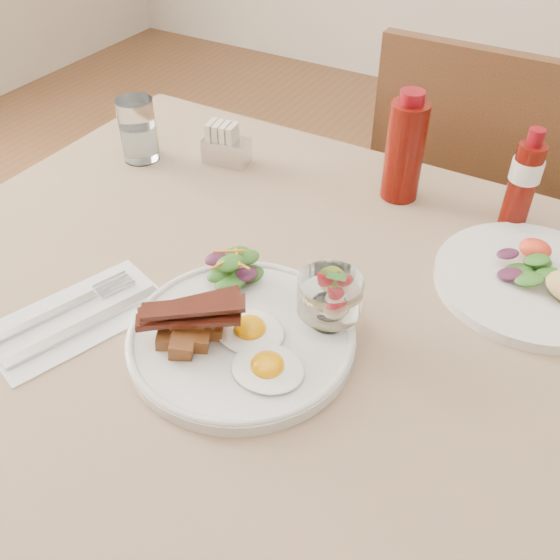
{
  "coord_description": "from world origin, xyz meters",
  "views": [
    {
      "loc": [
        0.2,
        -0.53,
        1.31
      ],
      "look_at": [
        -0.09,
        -0.03,
        0.82
      ],
      "focal_mm": 40.0,
      "sensor_mm": 36.0,
      "label": 1
    }
  ],
  "objects_px": {
    "main_plate": "(241,338)",
    "sugar_caddy": "(225,146)",
    "hot_sauce_bottle": "(523,181)",
    "fruit_cup": "(330,295)",
    "table": "(350,376)",
    "chair_far": "(474,219)",
    "water_glass": "(139,133)",
    "ketchup_bottle": "(405,149)",
    "second_plate": "(547,283)"
  },
  "relations": [
    {
      "from": "chair_far",
      "to": "water_glass",
      "type": "relative_size",
      "value": 8.46
    },
    {
      "from": "hot_sauce_bottle",
      "to": "sugar_caddy",
      "type": "relative_size",
      "value": 1.87
    },
    {
      "from": "chair_far",
      "to": "hot_sauce_bottle",
      "type": "bearing_deg",
      "value": -71.65
    },
    {
      "from": "fruit_cup",
      "to": "second_plate",
      "type": "xyz_separation_m",
      "value": [
        0.22,
        0.21,
        -0.04
      ]
    },
    {
      "from": "table",
      "to": "fruit_cup",
      "type": "relative_size",
      "value": 16.53
    },
    {
      "from": "sugar_caddy",
      "to": "water_glass",
      "type": "height_order",
      "value": "water_glass"
    },
    {
      "from": "second_plate",
      "to": "ketchup_bottle",
      "type": "distance_m",
      "value": 0.3
    },
    {
      "from": "sugar_caddy",
      "to": "table",
      "type": "bearing_deg",
      "value": -45.26
    },
    {
      "from": "chair_far",
      "to": "water_glass",
      "type": "height_order",
      "value": "chair_far"
    },
    {
      "from": "chair_far",
      "to": "sugar_caddy",
      "type": "height_order",
      "value": "chair_far"
    },
    {
      "from": "chair_far",
      "to": "main_plate",
      "type": "relative_size",
      "value": 3.32
    },
    {
      "from": "main_plate",
      "to": "second_plate",
      "type": "relative_size",
      "value": 1.02
    },
    {
      "from": "sugar_caddy",
      "to": "fruit_cup",
      "type": "bearing_deg",
      "value": -49.46
    },
    {
      "from": "second_plate",
      "to": "ketchup_bottle",
      "type": "xyz_separation_m",
      "value": [
        -0.26,
        0.13,
        0.07
      ]
    },
    {
      "from": "ketchup_bottle",
      "to": "water_glass",
      "type": "relative_size",
      "value": 1.63
    },
    {
      "from": "main_plate",
      "to": "second_plate",
      "type": "bearing_deg",
      "value": 43.21
    },
    {
      "from": "table",
      "to": "main_plate",
      "type": "relative_size",
      "value": 4.75
    },
    {
      "from": "main_plate",
      "to": "fruit_cup",
      "type": "relative_size",
      "value": 3.48
    },
    {
      "from": "chair_far",
      "to": "sugar_caddy",
      "type": "distance_m",
      "value": 0.6
    },
    {
      "from": "hot_sauce_bottle",
      "to": "ketchup_bottle",
      "type": "bearing_deg",
      "value": -177.18
    },
    {
      "from": "main_plate",
      "to": "ketchup_bottle",
      "type": "height_order",
      "value": "ketchup_bottle"
    },
    {
      "from": "hot_sauce_bottle",
      "to": "water_glass",
      "type": "relative_size",
      "value": 1.46
    },
    {
      "from": "main_plate",
      "to": "sugar_caddy",
      "type": "distance_m",
      "value": 0.45
    },
    {
      "from": "water_glass",
      "to": "sugar_caddy",
      "type": "bearing_deg",
      "value": 24.84
    },
    {
      "from": "water_glass",
      "to": "table",
      "type": "bearing_deg",
      "value": -21.67
    },
    {
      "from": "fruit_cup",
      "to": "ketchup_bottle",
      "type": "height_order",
      "value": "ketchup_bottle"
    },
    {
      "from": "ketchup_bottle",
      "to": "water_glass",
      "type": "height_order",
      "value": "ketchup_bottle"
    },
    {
      "from": "main_plate",
      "to": "fruit_cup",
      "type": "height_order",
      "value": "fruit_cup"
    },
    {
      "from": "table",
      "to": "chair_far",
      "type": "height_order",
      "value": "chair_far"
    },
    {
      "from": "table",
      "to": "main_plate",
      "type": "xyz_separation_m",
      "value": [
        -0.11,
        -0.09,
        0.1
      ]
    },
    {
      "from": "table",
      "to": "second_plate",
      "type": "xyz_separation_m",
      "value": [
        0.19,
        0.19,
        0.11
      ]
    },
    {
      "from": "second_plate",
      "to": "main_plate",
      "type": "bearing_deg",
      "value": -136.79
    },
    {
      "from": "chair_far",
      "to": "ketchup_bottle",
      "type": "xyz_separation_m",
      "value": [
        -0.07,
        -0.34,
        0.31
      ]
    },
    {
      "from": "ketchup_bottle",
      "to": "hot_sauce_bottle",
      "type": "bearing_deg",
      "value": 2.82
    },
    {
      "from": "fruit_cup",
      "to": "main_plate",
      "type": "bearing_deg",
      "value": -139.29
    },
    {
      "from": "table",
      "to": "fruit_cup",
      "type": "xyz_separation_m",
      "value": [
        -0.03,
        -0.02,
        0.15
      ]
    },
    {
      "from": "hot_sauce_bottle",
      "to": "water_glass",
      "type": "bearing_deg",
      "value": -168.76
    },
    {
      "from": "chair_far",
      "to": "hot_sauce_bottle",
      "type": "distance_m",
      "value": 0.47
    },
    {
      "from": "main_plate",
      "to": "hot_sauce_bottle",
      "type": "relative_size",
      "value": 1.75
    },
    {
      "from": "fruit_cup",
      "to": "sugar_caddy",
      "type": "distance_m",
      "value": 0.45
    },
    {
      "from": "table",
      "to": "sugar_caddy",
      "type": "height_order",
      "value": "sugar_caddy"
    },
    {
      "from": "chair_far",
      "to": "main_plate",
      "type": "distance_m",
      "value": 0.8
    },
    {
      "from": "sugar_caddy",
      "to": "water_glass",
      "type": "xyz_separation_m",
      "value": [
        -0.14,
        -0.06,
        0.02
      ]
    },
    {
      "from": "fruit_cup",
      "to": "ketchup_bottle",
      "type": "bearing_deg",
      "value": 97.09
    },
    {
      "from": "fruit_cup",
      "to": "sugar_caddy",
      "type": "bearing_deg",
      "value": 140.31
    },
    {
      "from": "chair_far",
      "to": "hot_sauce_bottle",
      "type": "xyz_separation_m",
      "value": [
        0.11,
        -0.33,
        0.3
      ]
    },
    {
      "from": "second_plate",
      "to": "sugar_caddy",
      "type": "height_order",
      "value": "sugar_caddy"
    },
    {
      "from": "second_plate",
      "to": "ketchup_bottle",
      "type": "relative_size",
      "value": 1.54
    },
    {
      "from": "hot_sauce_bottle",
      "to": "sugar_caddy",
      "type": "height_order",
      "value": "hot_sauce_bottle"
    },
    {
      "from": "second_plate",
      "to": "table",
      "type": "bearing_deg",
      "value": -134.8
    }
  ]
}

